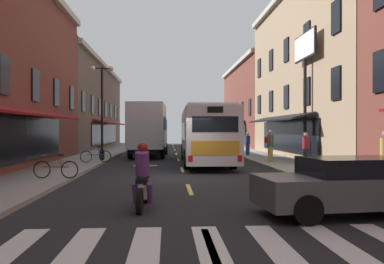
# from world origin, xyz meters

# --- Properties ---
(ground_plane) EXTENTS (34.80, 80.00, 0.10)m
(ground_plane) POSITION_xyz_m (0.00, 0.00, -0.05)
(ground_plane) COLOR black
(lane_centre_dashes) EXTENTS (0.14, 73.90, 0.01)m
(lane_centre_dashes) POSITION_xyz_m (0.00, -0.25, 0.00)
(lane_centre_dashes) COLOR #DBCC4C
(lane_centre_dashes) RESTS_ON ground
(crosswalk_near) EXTENTS (7.10, 2.80, 0.01)m
(crosswalk_near) POSITION_xyz_m (0.00, -10.00, 0.00)
(crosswalk_near) COLOR silver
(crosswalk_near) RESTS_ON ground
(sidewalk_left) EXTENTS (3.00, 80.00, 0.14)m
(sidewalk_left) POSITION_xyz_m (-5.90, 0.00, 0.07)
(sidewalk_left) COLOR gray
(sidewalk_left) RESTS_ON ground
(sidewalk_right) EXTENTS (3.00, 80.00, 0.14)m
(sidewalk_right) POSITION_xyz_m (5.90, 0.00, 0.07)
(sidewalk_right) COLOR gray
(sidewalk_right) RESTS_ON ground
(billboard_sign) EXTENTS (0.40, 3.29, 7.32)m
(billboard_sign) POSITION_xyz_m (7.05, 5.43, 5.82)
(billboard_sign) COLOR black
(billboard_sign) RESTS_ON sidewalk_right
(transit_bus) EXTENTS (2.79, 11.47, 3.22)m
(transit_bus) POSITION_xyz_m (1.48, 6.56, 1.69)
(transit_bus) COLOR silver
(transit_bus) RESTS_ON ground
(box_truck) EXTENTS (2.72, 7.61, 3.79)m
(box_truck) POSITION_xyz_m (-2.07, 12.37, 1.95)
(box_truck) COLOR black
(box_truck) RESTS_ON ground
(sedan_near) EXTENTS (4.37, 2.22, 1.33)m
(sedan_near) POSITION_xyz_m (3.50, -7.67, 0.69)
(sedan_near) COLOR #515154
(sedan_near) RESTS_ON ground
(sedan_mid) EXTENTS (2.03, 4.51, 1.44)m
(sedan_mid) POSITION_xyz_m (-2.33, 20.67, 0.73)
(sedan_mid) COLOR navy
(sedan_mid) RESTS_ON ground
(motorcycle_rider) EXTENTS (0.62, 2.07, 1.66)m
(motorcycle_rider) POSITION_xyz_m (-1.34, -6.64, 0.71)
(motorcycle_rider) COLOR black
(motorcycle_rider) RESTS_ON ground
(bicycle_near) EXTENTS (1.71, 0.48, 0.91)m
(bicycle_near) POSITION_xyz_m (-4.74, 5.93, 0.50)
(bicycle_near) COLOR black
(bicycle_near) RESTS_ON sidewalk_left
(bicycle_mid) EXTENTS (1.71, 0.48, 0.91)m
(bicycle_mid) POSITION_xyz_m (-4.93, -1.36, 0.50)
(bicycle_mid) COLOR black
(bicycle_mid) RESTS_ON sidewalk_left
(pedestrian_near) EXTENTS (0.52, 0.41, 1.81)m
(pedestrian_near) POSITION_xyz_m (5.14, 5.78, 1.10)
(pedestrian_near) COLOR #B29947
(pedestrian_near) RESTS_ON sidewalk_right
(pedestrian_mid) EXTENTS (0.36, 0.36, 1.68)m
(pedestrian_mid) POSITION_xyz_m (6.74, 4.40, 1.00)
(pedestrian_mid) COLOR black
(pedestrian_mid) RESTS_ON sidewalk_right
(pedestrian_far) EXTENTS (0.36, 0.36, 1.65)m
(pedestrian_far) POSITION_xyz_m (5.06, 11.74, 0.98)
(pedestrian_far) COLOR navy
(pedestrian_far) RESTS_ON sidewalk_right
(street_lamp_twin) EXTENTS (1.42, 0.32, 5.72)m
(street_lamp_twin) POSITION_xyz_m (-4.70, 7.85, 3.30)
(street_lamp_twin) COLOR black
(street_lamp_twin) RESTS_ON sidewalk_left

